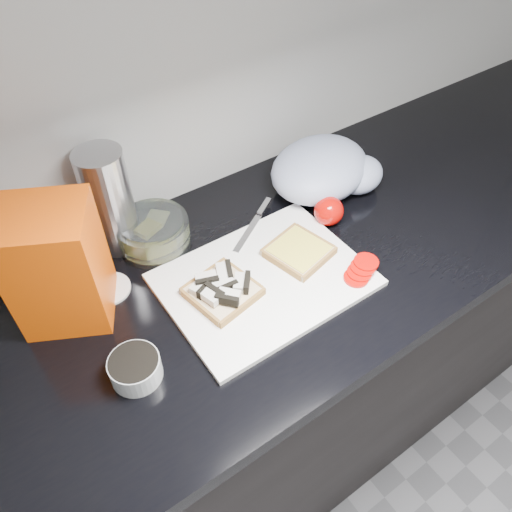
{
  "coord_description": "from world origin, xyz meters",
  "views": [
    {
      "loc": [
        -0.36,
        0.61,
        1.67
      ],
      "look_at": [
        0.04,
        1.19,
        0.95
      ],
      "focal_mm": 35.0,
      "sensor_mm": 36.0,
      "label": 1
    }
  ],
  "objects_px": {
    "glass_bowl": "(153,233)",
    "bread_bag": "(57,266)",
    "cutting_board": "(264,280)",
    "steel_canister": "(109,201)"
  },
  "relations": [
    {
      "from": "glass_bowl",
      "to": "steel_canister",
      "type": "xyz_separation_m",
      "value": [
        -0.06,
        0.05,
        0.08
      ]
    },
    {
      "from": "cutting_board",
      "to": "bread_bag",
      "type": "xyz_separation_m",
      "value": [
        -0.34,
        0.15,
        0.11
      ]
    },
    {
      "from": "glass_bowl",
      "to": "bread_bag",
      "type": "xyz_separation_m",
      "value": [
        -0.21,
        -0.07,
        0.09
      ]
    },
    {
      "from": "bread_bag",
      "to": "glass_bowl",
      "type": "bearing_deg",
      "value": 46.12
    },
    {
      "from": "glass_bowl",
      "to": "bread_bag",
      "type": "distance_m",
      "value": 0.24
    },
    {
      "from": "steel_canister",
      "to": "cutting_board",
      "type": "bearing_deg",
      "value": -54.87
    },
    {
      "from": "cutting_board",
      "to": "glass_bowl",
      "type": "height_order",
      "value": "glass_bowl"
    },
    {
      "from": "cutting_board",
      "to": "glass_bowl",
      "type": "xyz_separation_m",
      "value": [
        -0.13,
        0.23,
        0.03
      ]
    },
    {
      "from": "steel_canister",
      "to": "glass_bowl",
      "type": "bearing_deg",
      "value": -38.41
    },
    {
      "from": "steel_canister",
      "to": "bread_bag",
      "type": "bearing_deg",
      "value": -140.97
    }
  ]
}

